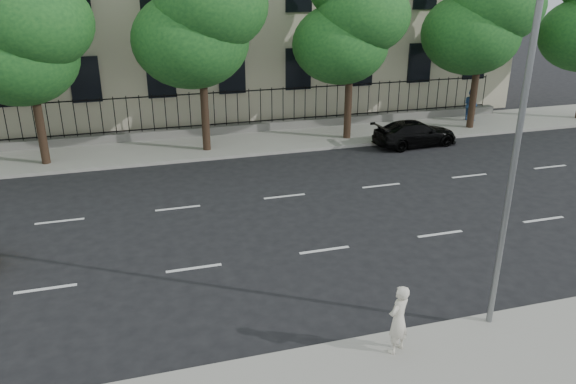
# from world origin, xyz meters

# --- Properties ---
(ground) EXTENTS (120.00, 120.00, 0.00)m
(ground) POSITION_xyz_m (0.00, 0.00, 0.00)
(ground) COLOR black
(ground) RESTS_ON ground
(far_sidewalk) EXTENTS (60.00, 4.00, 0.15)m
(far_sidewalk) POSITION_xyz_m (0.00, 14.00, 0.07)
(far_sidewalk) COLOR gray
(far_sidewalk) RESTS_ON ground
(lane_markings) EXTENTS (49.60, 4.62, 0.01)m
(lane_markings) POSITION_xyz_m (0.00, 4.75, 0.01)
(lane_markings) COLOR silver
(lane_markings) RESTS_ON ground
(iron_fence) EXTENTS (30.00, 0.50, 2.20)m
(iron_fence) POSITION_xyz_m (0.00, 15.70, 0.65)
(iron_fence) COLOR slate
(iron_fence) RESTS_ON far_sidewalk
(street_light) EXTENTS (0.25, 3.32, 8.05)m
(street_light) POSITION_xyz_m (2.50, -1.77, 5.15)
(street_light) COLOR slate
(street_light) RESTS_ON near_sidewalk
(tree_b) EXTENTS (5.53, 5.12, 8.97)m
(tree_b) POSITION_xyz_m (-8.96, 13.36, 5.84)
(tree_b) COLOR #382619
(tree_b) RESTS_ON far_sidewalk
(tree_c) EXTENTS (5.89, 5.50, 9.80)m
(tree_c) POSITION_xyz_m (-1.96, 13.36, 6.41)
(tree_c) COLOR #382619
(tree_c) RESTS_ON far_sidewalk
(tree_d) EXTENTS (5.34, 4.94, 8.84)m
(tree_d) POSITION_xyz_m (5.04, 13.36, 5.84)
(tree_d) COLOR #382619
(tree_d) RESTS_ON far_sidewalk
(tree_e) EXTENTS (5.71, 5.31, 9.46)m
(tree_e) POSITION_xyz_m (12.04, 13.36, 6.20)
(tree_e) COLOR #382619
(tree_e) RESTS_ON far_sidewalk
(black_sedan) EXTENTS (4.33, 2.04, 1.22)m
(black_sedan) POSITION_xyz_m (7.84, 11.50, 0.61)
(black_sedan) COLOR black
(black_sedan) RESTS_ON ground
(woman_near) EXTENTS (0.72, 0.64, 1.64)m
(woman_near) POSITION_xyz_m (-0.17, -2.69, 0.97)
(woman_near) COLOR beige
(woman_near) RESTS_ON near_sidewalk
(pedestrian_far) EXTENTS (0.72, 0.89, 1.72)m
(pedestrian_far) POSITION_xyz_m (12.81, 14.51, 1.01)
(pedestrian_far) COLOR #284E8D
(pedestrian_far) RESTS_ON far_sidewalk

